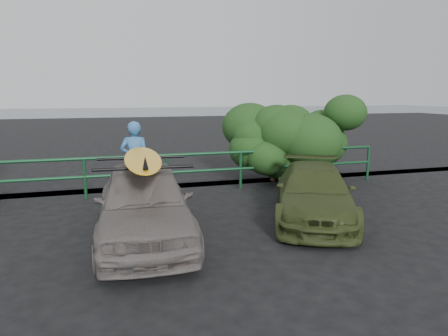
% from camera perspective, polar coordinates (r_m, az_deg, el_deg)
% --- Properties ---
extents(ground, '(80.00, 80.00, 0.00)m').
position_cam_1_polar(ground, '(5.69, -11.19, -16.25)').
color(ground, black).
extents(ocean, '(200.00, 200.00, 0.00)m').
position_cam_1_polar(ocean, '(65.13, -15.79, 7.96)').
color(ocean, '#535F65').
rests_on(ocean, ground).
extents(guardrail, '(14.00, 0.08, 1.04)m').
position_cam_1_polar(guardrail, '(10.29, -13.69, -1.10)').
color(guardrail, '#134525').
rests_on(guardrail, ground).
extents(shrub_right, '(3.20, 2.40, 2.33)m').
position_cam_1_polar(shrub_right, '(11.93, 10.82, 3.72)').
color(shrub_right, '#21481A').
rests_on(shrub_right, ground).
extents(sedan, '(1.77, 4.04, 1.35)m').
position_cam_1_polar(sedan, '(7.18, -11.34, -4.77)').
color(sedan, slate).
rests_on(sedan, ground).
extents(olive_vehicle, '(2.96, 4.04, 1.09)m').
position_cam_1_polar(olive_vehicle, '(8.45, 12.72, -3.43)').
color(olive_vehicle, '#39451E').
rests_on(olive_vehicle, ground).
extents(man, '(0.76, 0.56, 1.91)m').
position_cam_1_polar(man, '(9.94, -12.59, 1.08)').
color(man, '#3C78B6').
rests_on(man, ground).
extents(roof_rack, '(1.65, 1.19, 0.05)m').
position_cam_1_polar(roof_rack, '(7.02, -11.54, 0.77)').
color(roof_rack, black).
rests_on(roof_rack, sedan).
extents(surfboard, '(0.75, 3.01, 0.09)m').
position_cam_1_polar(surfboard, '(7.01, -11.56, 1.34)').
color(surfboard, yellow).
rests_on(surfboard, roof_rack).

